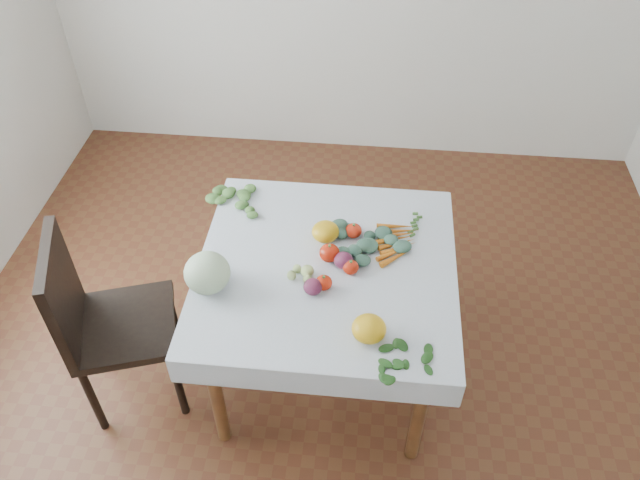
% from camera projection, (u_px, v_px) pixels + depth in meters
% --- Properties ---
extents(ground, '(4.00, 4.00, 0.00)m').
position_uv_depth(ground, '(326.00, 366.00, 3.24)').
color(ground, '#58321B').
extents(table, '(1.00, 1.00, 0.75)m').
position_uv_depth(table, '(327.00, 281.00, 2.79)').
color(table, brown).
rests_on(table, ground).
extents(tablecloth, '(1.12, 1.12, 0.01)m').
position_uv_depth(tablecloth, '(327.00, 266.00, 2.72)').
color(tablecloth, white).
rests_on(tablecloth, table).
extents(chair, '(0.56, 0.56, 0.99)m').
position_uv_depth(chair, '(99.00, 317.00, 2.75)').
color(chair, black).
rests_on(chair, ground).
extents(cabbage, '(0.25, 0.25, 0.17)m').
position_uv_depth(cabbage, '(207.00, 273.00, 2.57)').
color(cabbage, '#B2CAA9').
rests_on(cabbage, tablecloth).
extents(tomato_a, '(0.08, 0.08, 0.07)m').
position_uv_depth(tomato_a, '(354.00, 231.00, 2.83)').
color(tomato_a, '#B7200C').
rests_on(tomato_a, tablecloth).
extents(tomato_b, '(0.09, 0.09, 0.08)m').
position_uv_depth(tomato_b, '(329.00, 253.00, 2.72)').
color(tomato_b, '#B7200C').
rests_on(tomato_b, tablecloth).
extents(tomato_c, '(0.09, 0.09, 0.06)m').
position_uv_depth(tomato_c, '(324.00, 283.00, 2.60)').
color(tomato_c, '#B7200C').
rests_on(tomato_c, tablecloth).
extents(tomato_d, '(0.07, 0.07, 0.06)m').
position_uv_depth(tomato_d, '(351.00, 267.00, 2.67)').
color(tomato_d, '#B7200C').
rests_on(tomato_d, tablecloth).
extents(heirloom_back, '(0.13, 0.13, 0.09)m').
position_uv_depth(heirloom_back, '(325.00, 232.00, 2.81)').
color(heirloom_back, gold).
rests_on(heirloom_back, tablecloth).
extents(heirloom_front, '(0.17, 0.17, 0.10)m').
position_uv_depth(heirloom_front, '(369.00, 329.00, 2.41)').
color(heirloom_front, gold).
rests_on(heirloom_front, tablecloth).
extents(onion_a, '(0.11, 0.11, 0.07)m').
position_uv_depth(onion_a, '(344.00, 260.00, 2.69)').
color(onion_a, '#551831').
rests_on(onion_a, tablecloth).
extents(onion_b, '(0.08, 0.08, 0.07)m').
position_uv_depth(onion_b, '(313.00, 287.00, 2.58)').
color(onion_b, '#551831').
rests_on(onion_b, tablecloth).
extents(tomatillo_cluster, '(0.12, 0.10, 0.04)m').
position_uv_depth(tomatillo_cluster, '(304.00, 272.00, 2.66)').
color(tomatillo_cluster, '#C5DD7F').
rests_on(tomatillo_cluster, tablecloth).
extents(carrot_bunch, '(0.18, 0.29, 0.03)m').
position_uv_depth(carrot_bunch, '(397.00, 241.00, 2.81)').
color(carrot_bunch, orange).
rests_on(carrot_bunch, tablecloth).
extents(kale_bunch, '(0.28, 0.27, 0.04)m').
position_uv_depth(kale_bunch, '(368.00, 244.00, 2.79)').
color(kale_bunch, '#3A604E').
rests_on(kale_bunch, tablecloth).
extents(basil_bunch, '(0.25, 0.18, 0.01)m').
position_uv_depth(basil_bunch, '(409.00, 363.00, 2.34)').
color(basil_bunch, '#224B17').
rests_on(basil_bunch, tablecloth).
extents(dill_bunch, '(0.23, 0.23, 0.03)m').
position_uv_depth(dill_bunch, '(235.00, 202.00, 3.01)').
color(dill_bunch, '#4C7837').
rests_on(dill_bunch, tablecloth).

